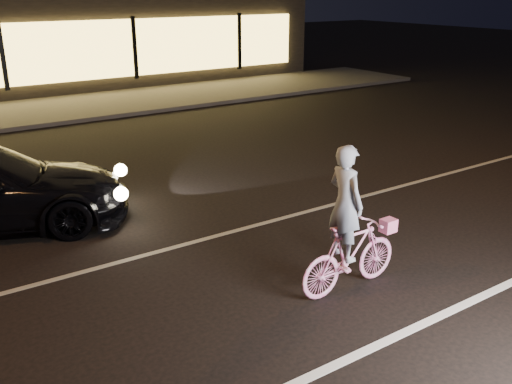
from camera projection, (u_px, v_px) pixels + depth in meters
ground at (274, 296)px, 7.24m from camera, size 90.00×90.00×0.00m
lane_stripe_near at (356, 355)px, 6.07m from camera, size 60.00×0.12×0.01m
lane_stripe_far at (198, 241)px, 8.79m from camera, size 60.00×0.10×0.01m
sidewalk at (23, 113)px, 17.32m from camera, size 30.00×4.00×0.12m
cyclist at (349, 240)px, 7.17m from camera, size 1.55×0.53×1.95m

